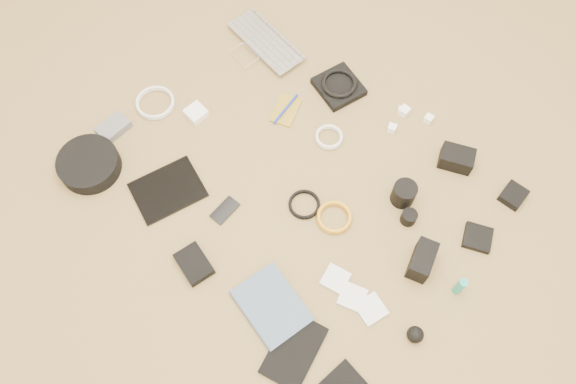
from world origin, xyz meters
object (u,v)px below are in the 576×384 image
Objects in this scene: headphone_case at (89,164)px; paperback at (249,322)px; phone at (225,210)px; dslr_camera at (457,158)px; tablet at (168,190)px; laptop at (256,49)px.

headphone_case is 0.78m from paperback.
paperback is at bearing -36.09° from phone.
dslr_camera is 0.82m from phone.
tablet is 0.54m from paperback.
phone is at bearing -149.24° from dslr_camera.
paperback is (0.66, -0.82, -0.00)m from laptop.
laptop is at bearing 81.35° from headphone_case.
tablet is (0.15, -0.65, -0.01)m from laptop.
tablet is 1.08× the size of headphone_case.
laptop is 0.68m from phone.
phone is (-0.50, -0.64, -0.03)m from dslr_camera.
paperback is at bearing -4.63° from headphone_case.
dslr_camera reaches higher than phone.
headphone_case is at bearing -87.55° from laptop.
tablet is at bearing -65.62° from laptop.
laptop is 0.86m from dslr_camera.
laptop is at bearing 54.30° from paperback.
paperback is (-0.20, -0.88, -0.02)m from dslr_camera.
phone is 0.47× the size of headphone_case.
dslr_camera is 1.27m from headphone_case.
phone is 0.44× the size of paperback.
phone is at bearing 39.51° from tablet.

